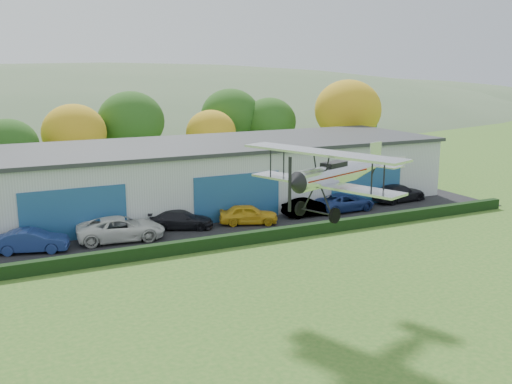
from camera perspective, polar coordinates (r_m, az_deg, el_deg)
name	(u,v)px	position (r m, az deg, el deg)	size (l,w,h in m)	color
ground	(349,364)	(24.20, 9.11, -16.38)	(300.00, 300.00, 0.00)	#30621F
apron	(218,226)	(42.83, -3.74, -3.37)	(48.00, 9.00, 0.05)	black
hedge	(246,238)	(38.49, -1.03, -4.57)	(46.00, 0.60, 0.80)	black
hangar	(209,174)	(49.29, -4.69, 1.83)	(40.60, 12.60, 5.30)	#B2B7BC
tree_belt	(123,127)	(59.68, -12.93, 6.24)	(75.70, 13.22, 10.12)	#3D2614
distant_hills	(15,166)	(159.37, -22.66, 2.42)	(430.00, 196.00, 56.00)	#4C6642
car_1	(32,241)	(39.26, -21.18, -4.50)	(1.55, 4.44, 1.46)	navy
car_2	(121,229)	(40.09, -13.13, -3.53)	(2.68, 5.82, 1.62)	silver
car_3	(181,220)	(42.23, -7.36, -2.70)	(1.86, 4.59, 1.33)	black
car_4	(248,214)	(43.06, -0.75, -2.21)	(1.75, 4.34, 1.48)	gold
car_5	(309,207)	(45.58, 5.22, -1.51)	(1.45, 4.16, 1.37)	gray
car_6	(345,202)	(47.57, 8.75, -1.00)	(2.34, 5.07, 1.41)	navy
car_7	(399,193)	(51.78, 13.85, -0.08)	(2.11, 5.18, 1.50)	black
biplane	(335,172)	(27.65, 7.76, 1.95)	(7.44, 8.36, 3.16)	silver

